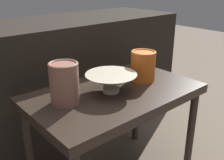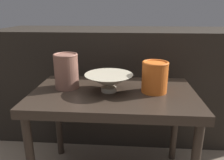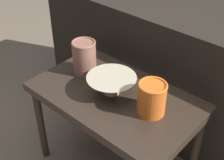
% 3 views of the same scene
% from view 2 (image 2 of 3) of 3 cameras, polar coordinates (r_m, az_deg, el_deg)
% --- Properties ---
extents(table, '(0.74, 0.45, 0.49)m').
position_cam_2_polar(table, '(1.02, 0.39, -5.94)').
color(table, '#2D231C').
rests_on(table, ground_plane).
extents(couch_backdrop, '(1.58, 0.50, 0.72)m').
position_cam_2_polar(couch_backdrop, '(1.54, 1.74, -0.27)').
color(couch_backdrop, black).
rests_on(couch_backdrop, ground_plane).
extents(bowl, '(0.22, 0.22, 0.08)m').
position_cam_2_polar(bowl, '(0.98, -0.85, -0.32)').
color(bowl, '#B2A88E').
rests_on(bowl, table).
extents(vase_textured_left, '(0.11, 0.11, 0.16)m').
position_cam_2_polar(vase_textured_left, '(1.04, -11.84, 2.44)').
color(vase_textured_left, brown).
rests_on(vase_textured_left, table).
extents(vase_colorful_right, '(0.12, 0.12, 0.14)m').
position_cam_2_polar(vase_colorful_right, '(0.99, 11.10, 0.93)').
color(vase_colorful_right, orange).
rests_on(vase_colorful_right, table).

